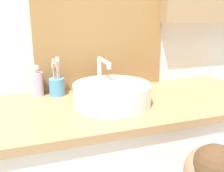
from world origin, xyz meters
name	(u,v)px	position (x,y,z in m)	size (l,w,h in m)	color
wall_back	(114,13)	(0.04, 0.62, 1.28)	(3.20, 0.18, 2.50)	silver
sink_basin	(112,93)	(-0.08, 0.30, 0.92)	(0.36, 0.42, 0.20)	white
toothbrush_holder	(57,86)	(-0.31, 0.51, 0.92)	(0.08, 0.08, 0.20)	#4C93C6
soap_dispenser	(38,84)	(-0.40, 0.54, 0.93)	(0.06, 0.06, 0.16)	#CCA3BC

